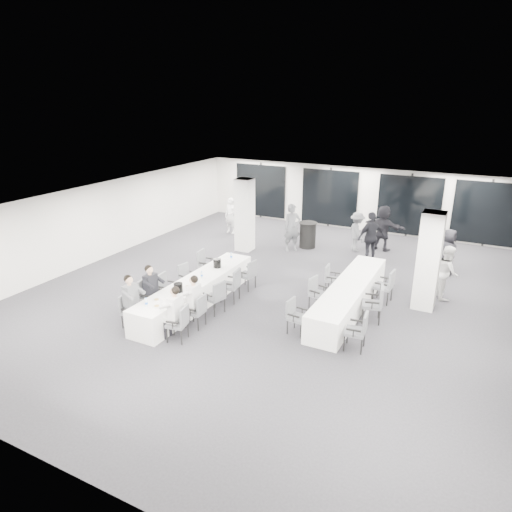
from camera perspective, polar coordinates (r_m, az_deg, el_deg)
The scene contains 42 objects.
room at distance 14.28m, azimuth 7.60°, elevation 1.54°, with size 14.04×16.04×2.84m.
column_left at distance 17.56m, azimuth -1.43°, elevation 5.14°, with size 0.60×0.60×2.80m, color silver.
column_right at distance 13.50m, azimuth 20.76°, elevation -0.61°, with size 0.60×0.60×2.80m, color silver.
banquet_table_main at distance 13.31m, azimuth -7.43°, elevation -4.48°, with size 0.90×5.00×0.75m, color white.
banquet_table_side at distance 13.21m, azimuth 11.57°, elevation -4.92°, with size 0.90×5.00×0.75m, color white.
cocktail_table at distance 18.20m, azimuth 6.48°, elevation 2.66°, with size 0.73×0.73×1.02m.
chair_main_left_near at distance 12.40m, azimuth -15.66°, elevation -6.32°, with size 0.53×0.56×0.88m.
chair_main_left_second at distance 12.92m, azimuth -13.33°, elevation -4.69°, with size 0.57×0.61×1.00m.
chair_main_left_mid at distance 13.47m, azimuth -11.19°, elevation -3.76°, with size 0.49×0.54×0.90m.
chair_main_left_fourth at distance 14.21m, azimuth -8.70°, elevation -2.46°, with size 0.50×0.54×0.86m.
chair_main_left_far at distance 15.01m, azimuth -6.38°, elevation -0.86°, with size 0.54×0.59×0.98m.
chair_main_right_near at distance 11.40m, azimuth -9.50°, elevation -8.04°, with size 0.55×0.58×0.92m.
chair_main_right_second at distance 11.96m, azimuth -7.29°, elevation -6.60°, with size 0.47×0.53×0.91m.
chair_main_right_mid at distance 12.63m, azimuth -4.99°, elevation -4.92°, with size 0.58×0.61×0.95m.
chair_main_right_fourth at distance 13.31m, azimuth -2.95°, elevation -3.44°, with size 0.56×0.60×0.99m.
chair_main_right_far at distance 14.14m, azimuth -0.91°, elevation -2.13°, with size 0.53×0.57×0.94m.
chair_side_left_near at distance 11.67m, azimuth 4.91°, elevation -7.24°, with size 0.50×0.54×0.90m.
chair_side_left_mid at distance 13.01m, azimuth 7.60°, elevation -4.36°, with size 0.55×0.58×0.92m.
chair_side_left_far at distance 14.13m, azimuth 9.36°, elevation -2.61°, with size 0.46×0.51×0.86m.
chair_side_right_near at distance 11.12m, azimuth 12.73°, elevation -8.89°, with size 0.53×0.58×0.96m.
chair_side_right_mid at distance 12.53m, azimuth 14.70°, elevation -5.53°, with size 0.62×0.65×1.02m.
chair_side_right_far at distance 13.75m, azimuth 15.99°, elevation -3.42°, with size 0.54×0.59×1.00m.
seated_guest_a at distance 12.18m, azimuth -15.18°, elevation -5.11°, with size 0.50×0.38×1.44m.
seated_guest_b at distance 12.73m, azimuth -12.80°, elevation -3.83°, with size 0.50×0.38×1.44m.
seated_guest_c at distance 11.35m, azimuth -10.29°, elevation -6.60°, with size 0.50×0.38×1.44m.
seated_guest_d at distance 11.92m, azimuth -8.01°, elevation -5.16°, with size 0.50×0.38×1.44m.
standing_guest_a at distance 17.62m, azimuth 4.55°, elevation 3.94°, with size 0.76×0.61×2.09m, color #525459.
standing_guest_c at distance 17.96m, azimuth 12.52°, elevation 3.27°, with size 1.13×0.58×1.75m, color #525459.
standing_guest_d at distance 16.88m, azimuth 14.21°, elevation 2.70°, with size 1.23×0.69×2.09m, color black.
standing_guest_e at distance 16.51m, azimuth 22.91°, elevation 0.81°, with size 0.86×0.53×1.79m, color black.
standing_guest_f at distance 18.31m, azimuth 15.62°, elevation 3.76°, with size 1.85×0.71×2.02m, color black.
standing_guest_g at distance 19.98m, azimuth -3.19°, elevation 5.35°, with size 0.64×0.52×1.77m, color silver.
standing_guest_h at distance 14.57m, azimuth 22.79°, elevation -1.46°, with size 0.88×0.54×1.83m, color silver.
ice_bucket_near at distance 12.36m, azimuth -9.69°, elevation -3.97°, with size 0.24×0.24×0.27m, color black.
ice_bucket_far at distance 14.00m, azimuth -4.87°, elevation -0.90°, with size 0.24×0.24×0.27m, color black.
water_bottle_a at distance 11.75m, azimuth -13.56°, elevation -5.65°, with size 0.07×0.07×0.22m, color silver.
water_bottle_b at distance 13.26m, azimuth -6.80°, elevation -2.34°, with size 0.06×0.06×0.20m, color silver.
water_bottle_c at distance 14.69m, azimuth -3.11°, elevation 0.01°, with size 0.07×0.07×0.21m, color silver.
plate_a at distance 12.09m, azimuth -12.34°, elevation -5.33°, with size 0.21×0.21×0.03m.
plate_b at distance 11.73m, azimuth -12.29°, elevation -6.13°, with size 0.22×0.22×0.03m.
plate_c at distance 12.74m, azimuth -8.51°, elevation -3.77°, with size 0.19×0.19×0.03m.
wine_glass at distance 11.64m, azimuth -11.79°, elevation -5.63°, with size 0.07×0.07×0.18m.
Camera 1 is at (5.36, -11.73, 5.74)m, focal length 32.00 mm.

